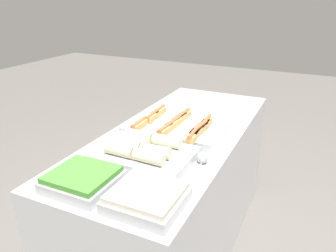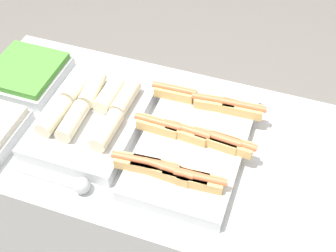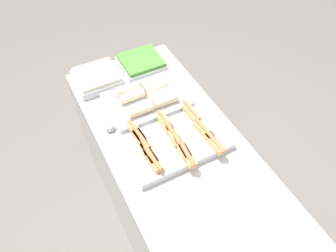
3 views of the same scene
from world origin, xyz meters
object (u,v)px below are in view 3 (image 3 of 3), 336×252
Objects in this scene: tray_side_front at (97,78)px; tray_side_back at (141,63)px; serving_spoon_near at (109,126)px; tray_wraps at (147,99)px; tray_hotdogs at (174,142)px.

tray_side_back is (0.00, 0.31, 0.00)m from tray_side_front.
serving_spoon_near is (0.40, -0.08, -0.01)m from tray_side_front.
tray_wraps is at bearing 105.71° from serving_spoon_near.
tray_hotdogs is 0.71m from tray_side_front.
tray_wraps reaches higher than serving_spoon_near.
tray_side_front is (-0.33, -0.20, -0.01)m from tray_wraps.
tray_hotdogs is 1.99× the size of tray_side_front.
serving_spoon_near is at bearing -137.07° from tray_hotdogs.
tray_side_front is 1.05× the size of serving_spoon_near.
tray_side_back is at bearing 90.00° from tray_side_front.
tray_hotdogs is 0.36m from tray_wraps.
tray_side_back reaches higher than serving_spoon_near.
serving_spoon_near is (-0.28, -0.26, -0.01)m from tray_hotdogs.
tray_wraps is at bearing 31.37° from tray_side_front.
tray_hotdogs is at bearing -9.98° from tray_side_back.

